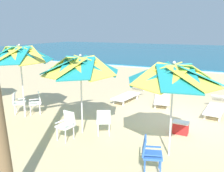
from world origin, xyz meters
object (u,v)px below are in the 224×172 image
plastic_chair_3 (18,102)px  beach_umbrella_2 (20,55)px  plastic_chair_0 (150,153)px  sun_lounger_2 (128,95)px  sun_lounger_1 (162,97)px  plastic_chair_2 (104,120)px  sun_lounger_0 (216,107)px  plastic_chair_1 (67,124)px  plastic_chair_4 (36,102)px  cooler_box (181,127)px  beach_umbrella_0 (173,75)px  beach_umbrella_1 (81,66)px

plastic_chair_3 → beach_umbrella_2: bearing=-19.3°
plastic_chair_0 → beach_umbrella_2: beach_umbrella_2 is taller
sun_lounger_2 → sun_lounger_1: bearing=9.2°
plastic_chair_2 → sun_lounger_0: (3.10, 3.71, -0.22)m
plastic_chair_1 → plastic_chair_4: same height
beach_umbrella_2 → plastic_chair_1: bearing=-18.0°
plastic_chair_3 → plastic_chair_4: (0.68, 0.31, 0.00)m
cooler_box → plastic_chair_0: bearing=-95.8°
sun_lounger_0 → cooler_box: (-0.92, -2.53, -0.08)m
beach_umbrella_0 → sun_lounger_0: beach_umbrella_0 is taller
plastic_chair_2 → cooler_box: (2.19, 1.18, -0.30)m
beach_umbrella_2 → sun_lounger_0: beach_umbrella_2 is taller
plastic_chair_3 → sun_lounger_1: (4.82, 3.91, -0.22)m
plastic_chair_1 → plastic_chair_4: bearing=151.4°
beach_umbrella_0 → beach_umbrella_1: size_ratio=0.99×
beach_umbrella_1 → sun_lounger_0: bearing=45.7°
sun_lounger_2 → cooler_box: bearing=-43.0°
cooler_box → plastic_chair_1: bearing=-147.7°
plastic_chair_3 → cooler_box: plastic_chair_3 is taller
sun_lounger_0 → cooler_box: size_ratio=4.39×
plastic_chair_0 → plastic_chair_4: size_ratio=1.00×
sun_lounger_2 → cooler_box: sun_lounger_2 is taller
beach_umbrella_0 → cooler_box: (0.01, 1.58, -1.99)m
beach_umbrella_0 → beach_umbrella_2: bearing=175.1°
sun_lounger_2 → beach_umbrella_2: bearing=-125.2°
beach_umbrella_2 → sun_lounger_2: size_ratio=1.26×
sun_lounger_1 → sun_lounger_0: bearing=-11.7°
plastic_chair_3 → sun_lounger_2: plastic_chair_3 is taller
beach_umbrella_0 → plastic_chair_3: 6.45m
plastic_chair_4 → sun_lounger_2: size_ratio=0.39×
sun_lounger_0 → plastic_chair_3: bearing=-154.3°
plastic_chair_4 → sun_lounger_1: size_ratio=0.39×
plastic_chair_0 → cooler_box: plastic_chair_0 is taller
plastic_chair_4 → sun_lounger_2: plastic_chair_4 is taller
plastic_chair_4 → sun_lounger_1: bearing=41.0°
plastic_chair_2 → sun_lounger_2: 4.01m
plastic_chair_4 → plastic_chair_0: bearing=-20.3°
plastic_chair_0 → cooler_box: size_ratio=1.73×
plastic_chair_4 → beach_umbrella_0: bearing=-10.1°
plastic_chair_0 → plastic_chair_4: same height
plastic_chair_0 → plastic_chair_1: (-2.80, 0.61, 0.00)m
beach_umbrella_1 → sun_lounger_1: beach_umbrella_1 is taller
plastic_chair_4 → sun_lounger_0: size_ratio=0.39×
plastic_chair_2 → plastic_chair_0: bearing=-35.2°
plastic_chair_2 → plastic_chair_3: (-4.01, 0.28, 0.00)m
beach_umbrella_0 → beach_umbrella_2: size_ratio=0.91×
beach_umbrella_1 → plastic_chair_3: beach_umbrella_1 is taller
plastic_chair_3 → sun_lounger_2: size_ratio=0.39×
plastic_chair_3 → sun_lounger_2: 4.89m
plastic_chair_1 → cooler_box: bearing=32.3°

